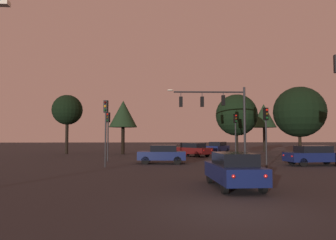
{
  "coord_description": "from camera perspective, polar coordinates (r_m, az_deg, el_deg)",
  "views": [
    {
      "loc": [
        -2.44,
        -8.97,
        2.22
      ],
      "look_at": [
        -0.85,
        16.91,
        3.66
      ],
      "focal_mm": 32.19,
      "sensor_mm": 36.0,
      "label": 1
    }
  ],
  "objects": [
    {
      "name": "tree_behind_sign",
      "position": [
        46.73,
        17.68,
        0.73
      ],
      "size": [
        3.59,
        3.59,
        7.04
      ],
      "color": "black",
      "rests_on": "ground"
    },
    {
      "name": "ground_plane",
      "position": [
        33.64,
        0.66,
        -6.96
      ],
      "size": [
        168.0,
        168.0,
        0.0
      ],
      "primitive_type": "plane",
      "color": "#262326",
      "rests_on": "ground"
    },
    {
      "name": "traffic_light_far_side",
      "position": [
        22.69,
        18.08,
        -0.93
      ],
      "size": [
        0.36,
        0.39,
        4.3
      ],
      "color": "#232326",
      "rests_on": "ground"
    },
    {
      "name": "car_nearside_lane",
      "position": [
        13.56,
        12.33,
        -9.13
      ],
      "size": [
        1.79,
        4.19,
        1.52
      ],
      "color": "#0F1947",
      "rests_on": "ground"
    },
    {
      "name": "tree_center_horizon",
      "position": [
        35.55,
        12.86,
        0.92
      ],
      "size": [
        4.77,
        4.77,
        7.1
      ],
      "color": "black",
      "rests_on": "ground"
    },
    {
      "name": "traffic_light_median",
      "position": [
        30.79,
        12.67,
        -1.32
      ],
      "size": [
        0.36,
        0.38,
        4.49
      ],
      "color": "#232326",
      "rests_on": "ground"
    },
    {
      "name": "car_parked_lot",
      "position": [
        34.21,
        4.63,
        -5.55
      ],
      "size": [
        4.34,
        4.7,
        1.52
      ],
      "color": "#4C0F0F",
      "rests_on": "ground"
    },
    {
      "name": "traffic_signal_mast_arm",
      "position": [
        26.9,
        9.66,
        2.19
      ],
      "size": [
        6.92,
        0.52,
        6.61
      ],
      "color": "#232326",
      "rests_on": "ground"
    },
    {
      "name": "tree_left_far",
      "position": [
        34.52,
        23.59,
        1.41
      ],
      "size": [
        5.31,
        5.31,
        7.48
      ],
      "color": "black",
      "rests_on": "ground"
    },
    {
      "name": "tree_lot_edge",
      "position": [
        41.26,
        -18.52,
        1.79
      ],
      "size": [
        3.89,
        3.89,
        7.65
      ],
      "color": "black",
      "rests_on": "ground"
    },
    {
      "name": "traffic_light_corner_left",
      "position": [
        27.96,
        -11.3,
        -1.25
      ],
      "size": [
        0.37,
        0.39,
        4.42
      ],
      "color": "#232326",
      "rests_on": "ground"
    },
    {
      "name": "car_crossing_left",
      "position": [
        25.01,
        -1.07,
        -6.44
      ],
      "size": [
        4.11,
        2.19,
        1.52
      ],
      "color": "#0F1947",
      "rests_on": "ground"
    },
    {
      "name": "car_crossing_right",
      "position": [
        25.96,
        26.01,
        -6.0
      ],
      "size": [
        4.67,
        2.07,
        1.52
      ],
      "color": "#0F1947",
      "rests_on": "ground"
    },
    {
      "name": "car_far_lane",
      "position": [
        41.39,
        9.36,
        -5.1
      ],
      "size": [
        4.04,
        4.71,
        1.52
      ],
      "color": "#0F1947",
      "rests_on": "ground"
    },
    {
      "name": "traffic_light_corner_right",
      "position": [
        22.51,
        -11.72,
        -0.01
      ],
      "size": [
        0.35,
        0.38,
        4.89
      ],
      "color": "#232326",
      "rests_on": "ground"
    },
    {
      "name": "tree_right_cluster",
      "position": [
        38.85,
        -8.49,
        1.08
      ],
      "size": [
        3.6,
        3.6,
        6.82
      ],
      "color": "black",
      "rests_on": "ground"
    }
  ]
}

